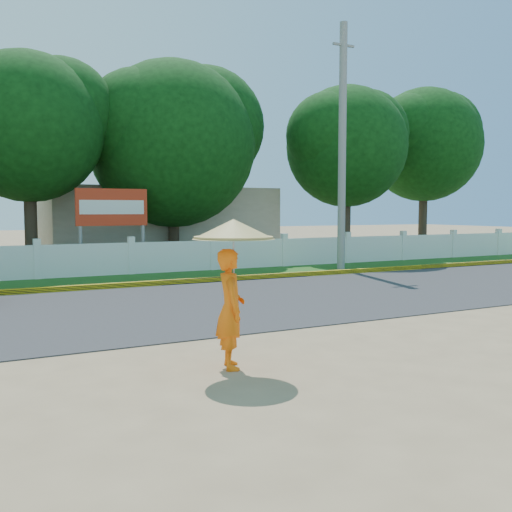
{
  "coord_description": "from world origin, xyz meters",
  "views": [
    {
      "loc": [
        -5.11,
        -7.85,
        2.19
      ],
      "look_at": [
        0.0,
        2.0,
        1.3
      ],
      "focal_mm": 40.0,
      "sensor_mm": 36.0,
      "label": 1
    }
  ],
  "objects": [
    {
      "name": "ground",
      "position": [
        0.0,
        0.0,
        0.0
      ],
      "size": [
        120.0,
        120.0,
        0.0
      ],
      "primitive_type": "plane",
      "color": "#9E8460",
      "rests_on": "ground"
    },
    {
      "name": "road",
      "position": [
        0.0,
        4.5,
        0.01
      ],
      "size": [
        60.0,
        7.0,
        0.02
      ],
      "primitive_type": "cube",
      "color": "#38383A",
      "rests_on": "ground"
    },
    {
      "name": "grass_verge",
      "position": [
        0.0,
        9.75,
        0.01
      ],
      "size": [
        60.0,
        3.5,
        0.03
      ],
      "primitive_type": "cube",
      "color": "#2D601E",
      "rests_on": "ground"
    },
    {
      "name": "curb",
      "position": [
        0.0,
        8.05,
        0.08
      ],
      "size": [
        40.0,
        0.18,
        0.16
      ],
      "primitive_type": "cube",
      "color": "yellow",
      "rests_on": "ground"
    },
    {
      "name": "fence",
      "position": [
        0.0,
        11.2,
        0.55
      ],
      "size": [
        40.0,
        0.1,
        1.1
      ],
      "primitive_type": "cube",
      "color": "silver",
      "rests_on": "ground"
    },
    {
      "name": "building_near",
      "position": [
        3.0,
        18.0,
        1.6
      ],
      "size": [
        10.0,
        6.0,
        3.2
      ],
      "primitive_type": "cube",
      "color": "#B7AD99",
      "rests_on": "ground"
    },
    {
      "name": "utility_pole",
      "position": [
        7.25,
        9.2,
        4.43
      ],
      "size": [
        0.28,
        0.28,
        8.87
      ],
      "primitive_type": "cylinder",
      "color": "gray",
      "rests_on": "ground"
    },
    {
      "name": "monk_with_parasol",
      "position": [
        -1.81,
        -0.76,
        1.35
      ],
      "size": [
        1.14,
        1.14,
        2.07
      ],
      "color": "#FF660D",
      "rests_on": "ground"
    },
    {
      "name": "billboard",
      "position": [
        -0.36,
        12.3,
        2.14
      ],
      "size": [
        2.5,
        0.13,
        2.95
      ],
      "color": "gray",
      "rests_on": "ground"
    },
    {
      "name": "tree_row",
      "position": [
        0.67,
        14.28,
        5.1
      ],
      "size": [
        34.88,
        7.8,
        8.99
      ],
      "color": "#473828",
      "rests_on": "ground"
    }
  ]
}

